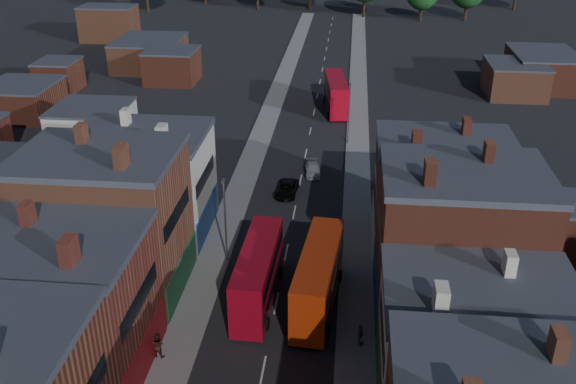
% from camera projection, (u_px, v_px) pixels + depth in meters
% --- Properties ---
extents(pavement_west, '(3.00, 200.00, 0.12)m').
position_uv_depth(pavement_west, '(248.00, 170.00, 76.13)').
color(pavement_west, gray).
rests_on(pavement_west, ground).
extents(pavement_east, '(3.00, 200.00, 0.12)m').
position_uv_depth(pavement_east, '(357.00, 175.00, 74.96)').
color(pavement_east, gray).
rests_on(pavement_east, ground).
extents(lamp_post_2, '(0.25, 0.70, 8.12)m').
position_uv_depth(lamp_post_2, '(225.00, 215.00, 56.09)').
color(lamp_post_2, slate).
rests_on(lamp_post_2, ground).
extents(lamp_post_3, '(0.25, 0.70, 8.12)m').
position_uv_depth(lamp_post_3, '(349.00, 109.00, 81.98)').
color(lamp_post_3, slate).
rests_on(lamp_post_3, ground).
extents(bus_0, '(3.07, 11.31, 4.86)m').
position_uv_depth(bus_0, '(258.00, 274.00, 51.51)').
color(bus_0, '#A1091A').
rests_on(bus_0, ground).
extents(bus_1, '(3.72, 11.81, 5.02)m').
position_uv_depth(bus_1, '(318.00, 277.00, 50.87)').
color(bus_1, red).
rests_on(bus_1, ground).
extents(bus_2, '(4.05, 11.73, 4.96)m').
position_uv_depth(bus_2, '(336.00, 93.00, 94.75)').
color(bus_2, '#A60717').
rests_on(bus_2, ground).
extents(car_2, '(2.47, 4.85, 1.31)m').
position_uv_depth(car_2, '(287.00, 189.00, 70.20)').
color(car_2, black).
rests_on(car_2, ground).
extents(car_3, '(2.15, 4.32, 1.21)m').
position_uv_depth(car_3, '(313.00, 169.00, 75.07)').
color(car_3, beige).
rests_on(car_3, ground).
extents(ped_1, '(1.03, 0.68, 1.95)m').
position_uv_depth(ped_1, '(158.00, 345.00, 45.94)').
color(ped_1, '#381C16').
rests_on(ped_1, pavement_west).
extents(ped_3, '(0.59, 1.10, 1.79)m').
position_uv_depth(ped_3, '(360.00, 335.00, 47.12)').
color(ped_3, '#5B554E').
rests_on(ped_3, pavement_east).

